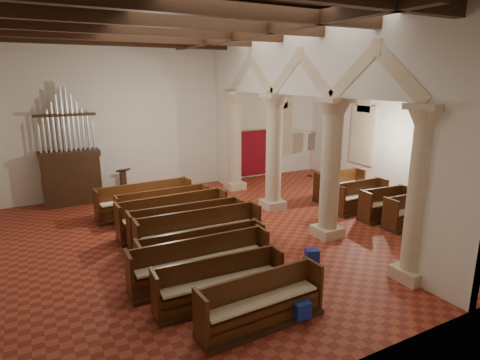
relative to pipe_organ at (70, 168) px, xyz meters
name	(u,v)px	position (x,y,z in m)	size (l,w,h in m)	color
floor	(250,230)	(4.50, -5.50, -1.37)	(14.00, 14.00, 0.00)	maroon
ceiling	(251,24)	(4.50, -5.50, 4.63)	(14.00, 14.00, 0.00)	black
wall_back	(180,117)	(4.50, 0.50, 1.63)	(14.00, 0.02, 6.00)	silver
wall_front	(430,178)	(4.50, -11.50, 1.63)	(14.00, 0.02, 6.00)	silver
wall_right	(414,122)	(11.50, -5.50, 1.63)	(0.02, 12.00, 6.00)	silver
ceiling_beams	(251,31)	(4.50, -5.50, 4.45)	(13.80, 11.80, 0.30)	#351D10
arcade	(301,112)	(6.30, -5.50, 2.19)	(0.90, 11.90, 6.00)	beige
window_right_a	(448,149)	(11.48, -7.00, 0.83)	(0.03, 1.00, 2.20)	#387F67
window_right_b	(363,135)	(11.48, -3.00, 0.83)	(0.03, 1.00, 2.20)	#387F67
window_back	(280,129)	(9.50, 0.48, 0.83)	(1.00, 0.03, 2.20)	#387F67
pipe_organ	(70,168)	(0.00, 0.00, 0.00)	(2.10, 0.85, 4.40)	#351D10
lectern	(124,185)	(1.87, -0.01, -0.88)	(0.51, 0.52, 1.19)	#3C2013
dossal_curtain	(253,153)	(8.00, 0.42, -0.21)	(1.80, 0.07, 2.17)	maroon
processional_banner	(310,160)	(10.49, -0.74, -0.59)	(0.50, 0.64, 2.23)	#351D10
hymnal_box_a	(301,309)	(3.02, -10.16, -1.11)	(0.32, 0.26, 0.32)	#163D9C
hymnal_box_b	(312,256)	(4.70, -8.33, -1.11)	(0.32, 0.26, 0.32)	navy
hymnal_box_c	(254,233)	(4.13, -6.42, -1.09)	(0.36, 0.29, 0.36)	navy
tube_heater_a	(273,293)	(2.97, -9.24, -1.21)	(0.10, 0.10, 0.96)	silver
tube_heater_b	(239,321)	(1.85, -9.78, -1.21)	(0.11, 0.11, 1.07)	silver
nave_pew_0	(261,309)	(2.28, -9.89, -1.04)	(2.59, 0.78, 1.01)	#351D10
nave_pew_1	(220,289)	(1.90, -8.84, -1.04)	(2.79, 0.79, 1.00)	#351D10
nave_pew_2	(201,269)	(1.91, -7.83, -1.03)	(3.30, 0.77, 1.05)	#351D10
nave_pew_3	(203,258)	(2.16, -7.31, -1.03)	(3.17, 0.78, 1.03)	#351D10
nave_pew_4	(200,239)	(2.53, -6.25, -1.00)	(3.45, 0.86, 1.14)	#351D10
nave_pew_5	(187,230)	(2.46, -5.50, -1.01)	(3.31, 0.87, 1.11)	#351D10
nave_pew_6	(174,221)	(2.37, -4.59, -0.99)	(3.38, 0.86, 1.15)	#351D10
nave_pew_7	(164,210)	(2.45, -3.31, -1.04)	(3.09, 0.73, 1.00)	#351D10
nave_pew_8	(145,205)	(2.02, -2.58, -1.00)	(3.26, 0.90, 1.11)	#351D10
aisle_pew_0	(412,216)	(9.18, -7.64, -1.02)	(2.01, 0.75, 1.03)	#351D10
aisle_pew_1	(385,209)	(8.96, -6.74, -1.01)	(1.83, 0.82, 1.05)	#351D10
aisle_pew_2	(360,201)	(8.86, -5.71, -1.02)	(2.17, 0.78, 1.06)	#351D10
aisle_pew_3	(339,190)	(9.10, -4.35, -0.98)	(2.00, 0.80, 1.14)	#351D10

